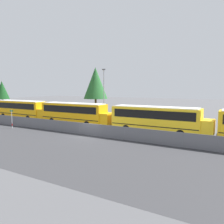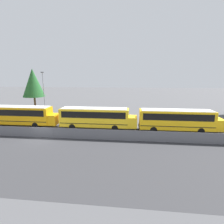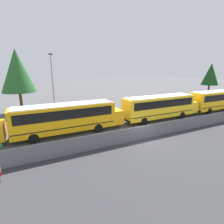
{
  "view_description": "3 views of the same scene",
  "coord_description": "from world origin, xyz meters",
  "views": [
    {
      "loc": [
        14.95,
        -21.08,
        5.65
      ],
      "look_at": [
        0.74,
        4.04,
        2.5
      ],
      "focal_mm": 35.0,
      "sensor_mm": 36.0,
      "label": 1
    },
    {
      "loc": [
        12.11,
        -21.92,
        8.53
      ],
      "look_at": [
        9.09,
        5.89,
        2.6
      ],
      "focal_mm": 28.0,
      "sensor_mm": 36.0,
      "label": 2
    },
    {
      "loc": [
        -10.24,
        -13.69,
        7.2
      ],
      "look_at": [
        -0.75,
        5.48,
        1.76
      ],
      "focal_mm": 28.0,
      "sensor_mm": 36.0,
      "label": 3
    }
  ],
  "objects": [
    {
      "name": "school_bus_2",
      "position": [
        -6.4,
        5.03,
        2.01
      ],
      "size": [
        12.35,
        2.49,
        3.4
      ],
      "color": "orange",
      "rests_on": "ground_plane"
    },
    {
      "name": "ground_plane",
      "position": [
        0.0,
        0.0,
        0.0
      ],
      "size": [
        200.0,
        200.0,
        0.0
      ],
      "primitive_type": "plane",
      "color": "#4C4C4F"
    },
    {
      "name": "tree_0",
      "position": [
        -11.11,
        17.86,
        6.71
      ],
      "size": [
        5.1,
        5.1,
        10.04
      ],
      "color": "#51381E",
      "rests_on": "ground_plane"
    },
    {
      "name": "road_strip",
      "position": [
        0.0,
        -6.0,
        0.0
      ],
      "size": [
        123.4,
        12.0,
        0.01
      ],
      "color": "#333335",
      "rests_on": "ground_plane"
    },
    {
      "name": "school_bus_4",
      "position": [
        19.25,
        4.72,
        2.01
      ],
      "size": [
        12.35,
        2.49,
        3.4
      ],
      "color": "yellow",
      "rests_on": "ground_plane"
    },
    {
      "name": "school_bus_3",
      "position": [
        6.64,
        4.86,
        2.01
      ],
      "size": [
        12.35,
        2.49,
        3.4
      ],
      "color": "yellow",
      "rests_on": "ground_plane"
    },
    {
      "name": "fence",
      "position": [
        0.0,
        -0.0,
        0.75
      ],
      "size": [
        89.47,
        0.07,
        1.46
      ],
      "color": "#9EA0A5",
      "rests_on": "ground_plane"
    },
    {
      "name": "light_pole",
      "position": [
        -6.51,
        13.79,
        4.99
      ],
      "size": [
        0.6,
        0.24,
        9.2
      ],
      "color": "gray",
      "rests_on": "ground_plane"
    }
  ]
}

